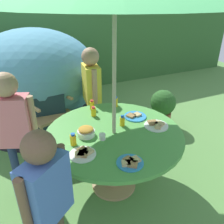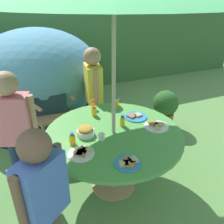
{
  "view_description": "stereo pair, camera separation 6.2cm",
  "coord_description": "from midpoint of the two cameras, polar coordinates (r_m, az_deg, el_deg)",
  "views": [
    {
      "loc": [
        -0.83,
        -1.8,
        1.94
      ],
      "look_at": [
        0.04,
        0.14,
        0.84
      ],
      "focal_mm": 38.17,
      "sensor_mm": 36.0,
      "label": 1
    },
    {
      "loc": [
        -0.77,
        -1.82,
        1.94
      ],
      "look_at": [
        0.04,
        0.14,
        0.84
      ],
      "focal_mm": 38.17,
      "sensor_mm": 36.0,
      "label": 2
    }
  ],
  "objects": [
    {
      "name": "hedge_backdrop",
      "position": [
        5.26,
        -13.65,
        14.37
      ],
      "size": [
        9.0,
        0.7,
        1.63
      ],
      "primitive_type": "cube",
      "color": "#33602D",
      "rests_on": "ground_plane"
    },
    {
      "name": "juice_bottle_mid_left",
      "position": [
        2.63,
        -3.64,
        0.15
      ],
      "size": [
        0.06,
        0.06,
        0.11
      ],
      "color": "yellow",
      "rests_on": "garden_table"
    },
    {
      "name": "potted_plant",
      "position": [
        3.74,
        13.09,
        1.16
      ],
      "size": [
        0.39,
        0.39,
        0.59
      ],
      "color": "brown",
      "rests_on": "ground_plane"
    },
    {
      "name": "juice_bottle_mid_right",
      "position": [
        2.43,
        3.21,
        -2.2
      ],
      "size": [
        0.05,
        0.05,
        0.11
      ],
      "color": "yellow",
      "rests_on": "garden_table"
    },
    {
      "name": "dome_tent",
      "position": [
        3.96,
        -16.71,
        8.28
      ],
      "size": [
        2.13,
        2.13,
        1.44
      ],
      "rotation": [
        0.0,
        0.0,
        -0.05
      ],
      "color": "teal",
      "rests_on": "ground_plane"
    },
    {
      "name": "garden_table",
      "position": [
        2.41,
        1.1,
        -7.44
      ],
      "size": [
        1.36,
        1.36,
        0.68
      ],
      "color": "tan",
      "rests_on": "ground_plane"
    },
    {
      "name": "plate_far_right",
      "position": [
        2.06,
        -6.49,
        -9.7
      ],
      "size": [
        0.23,
        0.23,
        0.03
      ],
      "color": "white",
      "rests_on": "garden_table"
    },
    {
      "name": "juice_bottle_front_edge",
      "position": [
        2.83,
        1.7,
        2.43
      ],
      "size": [
        0.06,
        0.06,
        0.12
      ],
      "color": "yellow",
      "rests_on": "garden_table"
    },
    {
      "name": "ground_plane",
      "position": [
        2.78,
        0.99,
        -17.13
      ],
      "size": [
        10.0,
        10.0,
        0.02
      ],
      "primitive_type": "cube",
      "color": "#548442"
    },
    {
      "name": "plate_far_left",
      "position": [
        2.48,
        11.28,
        -3.25
      ],
      "size": [
        0.25,
        0.25,
        0.03
      ],
      "color": "white",
      "rests_on": "garden_table"
    },
    {
      "name": "plate_near_right",
      "position": [
        1.96,
        4.81,
        -11.99
      ],
      "size": [
        0.22,
        0.22,
        0.03
      ],
      "color": "#338CD8",
      "rests_on": "garden_table"
    },
    {
      "name": "cup_near",
      "position": [
        2.23,
        -1.74,
        -5.91
      ],
      "size": [
        0.06,
        0.06,
        0.06
      ],
      "primitive_type": "cylinder",
      "color": "white",
      "rests_on": "garden_table"
    },
    {
      "name": "child_in_pink_shirt",
      "position": [
        2.42,
        -21.9,
        -1.74
      ],
      "size": [
        0.42,
        0.3,
        1.31
      ],
      "rotation": [
        0.0,
        0.0,
        -0.38
      ],
      "color": "navy",
      "rests_on": "ground_plane"
    },
    {
      "name": "juice_bottle_near_left",
      "position": [
        2.17,
        -8.69,
        -6.39
      ],
      "size": [
        0.06,
        0.06,
        0.12
      ],
      "color": "yellow",
      "rests_on": "garden_table"
    },
    {
      "name": "juice_bottle_center_front",
      "position": [
        2.77,
        -3.95,
        1.75
      ],
      "size": [
        0.05,
        0.05,
        0.12
      ],
      "color": "yellow",
      "rests_on": "garden_table"
    },
    {
      "name": "child_in_blue_shirt",
      "position": [
        1.68,
        -15.33,
        -17.27
      ],
      "size": [
        0.36,
        0.33,
        1.23
      ],
      "rotation": [
        0.0,
        0.0,
        0.67
      ],
      "color": "brown",
      "rests_on": "ground_plane"
    },
    {
      "name": "wooden_chair",
      "position": [
        3.34,
        -14.91,
        1.48
      ],
      "size": [
        0.65,
        0.61,
        0.92
      ],
      "rotation": [
        0.0,
        0.0,
        0.38
      ],
      "color": "tan",
      "rests_on": "ground_plane"
    },
    {
      "name": "plate_center_back",
      "position": [
        2.62,
        6.28,
        -1.05
      ],
      "size": [
        0.25,
        0.25,
        0.03
      ],
      "color": "#338CD8",
      "rests_on": "garden_table"
    },
    {
      "name": "snack_bowl",
      "position": [
        2.29,
        -5.58,
        -4.61
      ],
      "size": [
        0.17,
        0.17,
        0.09
      ],
      "color": "white",
      "rests_on": "garden_table"
    },
    {
      "name": "child_in_yellow_shirt",
      "position": [
        3.13,
        -3.94,
        6.72
      ],
      "size": [
        0.23,
        0.44,
        1.31
      ],
      "rotation": [
        0.0,
        0.0,
        -1.69
      ],
      "color": "#3F3F47",
      "rests_on": "ground_plane"
    }
  ]
}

